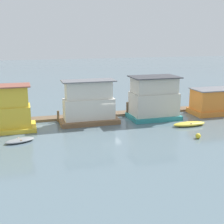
# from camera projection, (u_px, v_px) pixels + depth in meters

# --- Properties ---
(ground_plane) EXTENTS (200.00, 200.00, 0.00)m
(ground_plane) POSITION_uv_depth(u_px,v_px,m) (110.00, 121.00, 37.50)
(ground_plane) COLOR slate
(dock_walkway) EXTENTS (59.60, 1.79, 0.30)m
(dock_walkway) POSITION_uv_depth(u_px,v_px,m) (104.00, 115.00, 40.03)
(dock_walkway) COLOR brown
(dock_walkway) RESTS_ON ground_plane
(houseboat_yellow) EXTENTS (5.56, 3.70, 4.95)m
(houseboat_yellow) POSITION_uv_depth(u_px,v_px,m) (8.00, 110.00, 33.53)
(houseboat_yellow) COLOR gold
(houseboat_yellow) RESTS_ON ground_plane
(houseboat_brown) EXTENTS (6.84, 3.35, 5.08)m
(houseboat_brown) POSITION_uv_depth(u_px,v_px,m) (89.00, 105.00, 36.32)
(houseboat_brown) COLOR brown
(houseboat_brown) RESTS_ON ground_plane
(houseboat_teal) EXTENTS (6.03, 4.06, 5.24)m
(houseboat_teal) POSITION_uv_depth(u_px,v_px,m) (154.00, 99.00, 38.28)
(houseboat_teal) COLOR teal
(houseboat_teal) RESTS_ON ground_plane
(houseboat_orange) EXTENTS (5.63, 3.62, 3.33)m
(houseboat_orange) POSITION_uv_depth(u_px,v_px,m) (213.00, 102.00, 40.79)
(houseboat_orange) COLOR orange
(houseboat_orange) RESTS_ON ground_plane
(dinghy_grey) EXTENTS (3.06, 2.01, 0.37)m
(dinghy_grey) POSITION_uv_depth(u_px,v_px,m) (20.00, 140.00, 30.18)
(dinghy_grey) COLOR gray
(dinghy_grey) RESTS_ON ground_plane
(dinghy_yellow) EXTENTS (3.95, 1.30, 0.49)m
(dinghy_yellow) POSITION_uv_depth(u_px,v_px,m) (189.00, 124.00, 35.54)
(dinghy_yellow) COLOR yellow
(dinghy_yellow) RESTS_ON ground_plane
(mooring_post_near_left) EXTENTS (0.27, 0.27, 1.87)m
(mooring_post_near_left) POSITION_uv_depth(u_px,v_px,m) (127.00, 109.00, 39.51)
(mooring_post_near_left) COLOR brown
(mooring_post_near_left) RESTS_ON ground_plane
(mooring_post_near_right) EXTENTS (0.29, 0.29, 1.34)m
(mooring_post_near_right) POSITION_uv_depth(u_px,v_px,m) (58.00, 116.00, 37.23)
(mooring_post_near_right) COLOR brown
(mooring_post_near_right) RESTS_ON ground_plane
(buoy_yellow) EXTENTS (0.54, 0.54, 0.54)m
(buoy_yellow) POSITION_uv_depth(u_px,v_px,m) (198.00, 136.00, 31.26)
(buoy_yellow) COLOR yellow
(buoy_yellow) RESTS_ON ground_plane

